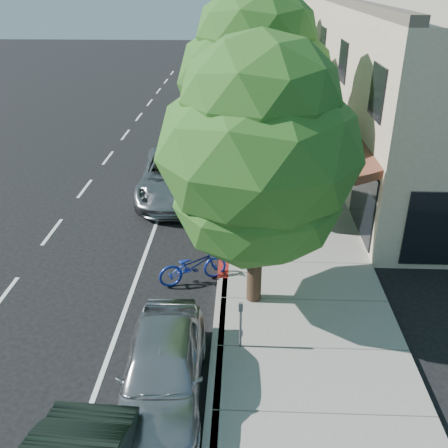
{
  "coord_description": "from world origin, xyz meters",
  "views": [
    {
      "loc": [
        0.54,
        -13.46,
        8.19
      ],
      "look_at": [
        -0.01,
        0.17,
        1.35
      ],
      "focal_mm": 40.0,
      "sensor_mm": 36.0,
      "label": 1
    }
  ],
  "objects_px": {
    "street_tree_1": "(255,83)",
    "pedestrian": "(260,131)",
    "street_tree_0": "(258,155)",
    "near_car_a": "(162,369)",
    "bicycle": "(193,266)",
    "cyclist": "(208,204)",
    "street_tree_3": "(252,36)",
    "white_pickup": "(204,118)",
    "street_tree_5": "(250,26)",
    "silver_suv": "(176,176)",
    "dark_sedan": "(213,143)",
    "dark_suv_far": "(223,92)",
    "street_tree_2": "(253,68)",
    "street_tree_4": "(251,28)"
  },
  "relations": [
    {
      "from": "white_pickup",
      "to": "street_tree_3",
      "type": "bearing_deg",
      "value": 22.43
    },
    {
      "from": "cyclist",
      "to": "pedestrian",
      "type": "height_order",
      "value": "pedestrian"
    },
    {
      "from": "street_tree_5",
      "to": "white_pickup",
      "type": "height_order",
      "value": "street_tree_5"
    },
    {
      "from": "near_car_a",
      "to": "silver_suv",
      "type": "bearing_deg",
      "value": 93.7
    },
    {
      "from": "street_tree_0",
      "to": "street_tree_3",
      "type": "bearing_deg",
      "value": 90.0
    },
    {
      "from": "street_tree_1",
      "to": "near_car_a",
      "type": "height_order",
      "value": "street_tree_1"
    },
    {
      "from": "white_pickup",
      "to": "silver_suv",
      "type": "bearing_deg",
      "value": -90.77
    },
    {
      "from": "bicycle",
      "to": "street_tree_5",
      "type": "bearing_deg",
      "value": -27.24
    },
    {
      "from": "near_car_a",
      "to": "pedestrian",
      "type": "relative_size",
      "value": 2.27
    },
    {
      "from": "street_tree_1",
      "to": "street_tree_4",
      "type": "height_order",
      "value": "street_tree_1"
    },
    {
      "from": "street_tree_0",
      "to": "pedestrian",
      "type": "relative_size",
      "value": 3.76
    },
    {
      "from": "street_tree_4",
      "to": "dark_suv_far",
      "type": "height_order",
      "value": "street_tree_4"
    },
    {
      "from": "street_tree_1",
      "to": "pedestrian",
      "type": "xyz_separation_m",
      "value": [
        0.48,
        7.23,
        -3.75
      ]
    },
    {
      "from": "near_car_a",
      "to": "street_tree_3",
      "type": "bearing_deg",
      "value": 82.63
    },
    {
      "from": "bicycle",
      "to": "near_car_a",
      "type": "height_order",
      "value": "near_car_a"
    },
    {
      "from": "dark_sedan",
      "to": "dark_suv_far",
      "type": "height_order",
      "value": "dark_suv_far"
    },
    {
      "from": "street_tree_2",
      "to": "cyclist",
      "type": "bearing_deg",
      "value": -102.48
    },
    {
      "from": "street_tree_4",
      "to": "street_tree_5",
      "type": "distance_m",
      "value": 6.01
    },
    {
      "from": "silver_suv",
      "to": "street_tree_0",
      "type": "bearing_deg",
      "value": -70.52
    },
    {
      "from": "bicycle",
      "to": "dark_sedan",
      "type": "relative_size",
      "value": 0.45
    },
    {
      "from": "street_tree_0",
      "to": "dark_suv_far",
      "type": "relative_size",
      "value": 1.36
    },
    {
      "from": "street_tree_1",
      "to": "cyclist",
      "type": "xyz_separation_m",
      "value": [
        -1.6,
        -1.23,
        -4.0
      ]
    },
    {
      "from": "cyclist",
      "to": "near_car_a",
      "type": "relative_size",
      "value": 0.39
    },
    {
      "from": "street_tree_4",
      "to": "cyclist",
      "type": "distance_m",
      "value": 19.73
    },
    {
      "from": "silver_suv",
      "to": "near_car_a",
      "type": "xyz_separation_m",
      "value": [
        1.12,
        -11.0,
        -0.11
      ]
    },
    {
      "from": "street_tree_5",
      "to": "white_pickup",
      "type": "bearing_deg",
      "value": -101.58
    },
    {
      "from": "dark_sedan",
      "to": "white_pickup",
      "type": "distance_m",
      "value": 4.78
    },
    {
      "from": "street_tree_0",
      "to": "street_tree_1",
      "type": "xyz_separation_m",
      "value": [
        -0.0,
        6.0,
        0.55
      ]
    },
    {
      "from": "street_tree_3",
      "to": "dark_suv_far",
      "type": "height_order",
      "value": "street_tree_3"
    },
    {
      "from": "street_tree_3",
      "to": "near_car_a",
      "type": "relative_size",
      "value": 1.9
    },
    {
      "from": "street_tree_0",
      "to": "white_pickup",
      "type": "height_order",
      "value": "street_tree_0"
    },
    {
      "from": "silver_suv",
      "to": "dark_sedan",
      "type": "distance_m",
      "value": 4.95
    },
    {
      "from": "street_tree_0",
      "to": "near_car_a",
      "type": "relative_size",
      "value": 1.65
    },
    {
      "from": "bicycle",
      "to": "pedestrian",
      "type": "xyz_separation_m",
      "value": [
        2.26,
        12.22,
        0.56
      ]
    },
    {
      "from": "street_tree_1",
      "to": "dark_suv_far",
      "type": "relative_size",
      "value": 1.53
    },
    {
      "from": "silver_suv",
      "to": "dark_suv_far",
      "type": "relative_size",
      "value": 1.16
    },
    {
      "from": "street_tree_2",
      "to": "dark_sedan",
      "type": "height_order",
      "value": "street_tree_2"
    },
    {
      "from": "street_tree_3",
      "to": "white_pickup",
      "type": "bearing_deg",
      "value": -159.43
    },
    {
      "from": "street_tree_5",
      "to": "bicycle",
      "type": "relative_size",
      "value": 3.63
    },
    {
      "from": "street_tree_5",
      "to": "silver_suv",
      "type": "distance_m",
      "value": 23.03
    },
    {
      "from": "street_tree_4",
      "to": "near_car_a",
      "type": "distance_m",
      "value": 27.9
    },
    {
      "from": "near_car_a",
      "to": "street_tree_0",
      "type": "bearing_deg",
      "value": 58.37
    },
    {
      "from": "street_tree_5",
      "to": "bicycle",
      "type": "height_order",
      "value": "street_tree_5"
    },
    {
      "from": "silver_suv",
      "to": "near_car_a",
      "type": "relative_size",
      "value": 1.41
    },
    {
      "from": "street_tree_3",
      "to": "bicycle",
      "type": "height_order",
      "value": "street_tree_3"
    },
    {
      "from": "silver_suv",
      "to": "pedestrian",
      "type": "xyz_separation_m",
      "value": [
        3.58,
        5.73,
        0.26
      ]
    },
    {
      "from": "silver_suv",
      "to": "cyclist",
      "type": "bearing_deg",
      "value": -64.19
    },
    {
      "from": "street_tree_0",
      "to": "street_tree_3",
      "type": "height_order",
      "value": "street_tree_3"
    },
    {
      "from": "silver_suv",
      "to": "near_car_a",
      "type": "distance_m",
      "value": 11.06
    },
    {
      "from": "dark_sedan",
      "to": "street_tree_5",
      "type": "bearing_deg",
      "value": 81.1
    }
  ]
}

